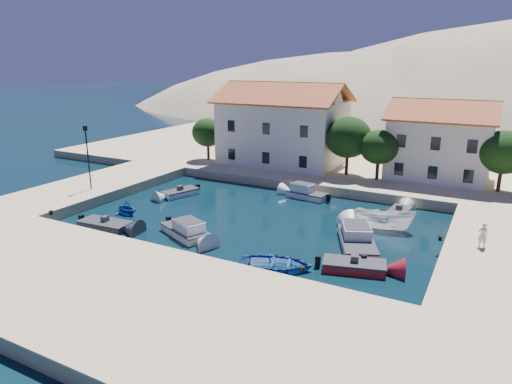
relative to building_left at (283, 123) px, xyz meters
The scene contains 21 objects.
ground 29.24m from the building_left, 77.91° to the right, with size 400.00×400.00×0.00m, color black.
quay_south 34.95m from the building_left, 79.99° to the right, with size 52.00×12.00×1.00m, color #CDB98C.
quay_west 22.86m from the building_left, 125.84° to the right, with size 8.00×20.00×1.00m, color #CDB98C.
quay_north 13.91m from the building_left, 51.34° to the left, with size 80.00×36.00×1.00m, color #CDB98C.
hills 103.51m from the building_left, 74.43° to the left, with size 254.00×176.00×99.00m.
building_left is the anchor object (origin of this frame).
building_mid 18.04m from the building_left, ahead, with size 10.50×8.40×8.30m.
trees 10.87m from the building_left, 13.60° to the right, with size 37.30×5.30×6.45m.
lamppost 23.10m from the building_left, 119.90° to the right, with size 0.35×0.25×6.22m.
bollards 26.13m from the building_left, 69.97° to the right, with size 29.36×9.56×0.30m.
motorboat_grey_sw 26.44m from the building_left, 98.89° to the right, with size 4.49×2.24×1.25m.
cabin_cruiser_south 24.49m from the building_left, 83.54° to the right, with size 5.05×3.70×1.60m.
rowboat_south 28.82m from the building_left, 65.72° to the right, with size 3.44×4.81×1.00m, color #1A4391.
motorboat_red_se 29.08m from the building_left, 55.47° to the right, with size 4.38×2.81×1.25m.
cabin_cruiser_east 25.28m from the building_left, 52.04° to the right, with size 4.44×6.23×1.60m.
boat_east 22.75m from the building_left, 42.95° to the right, with size 1.82×4.84×1.87m, color white.
motorboat_white_ne 20.69m from the building_left, 33.93° to the right, with size 1.87×3.57×1.25m.
rowboat_west 23.27m from the building_left, 103.34° to the right, with size 2.26×2.62×1.38m, color #1A4391.
motorboat_white_west 16.67m from the building_left, 106.13° to the right, with size 2.76×4.06×1.25m.
cabin_cruiser_north 13.37m from the building_left, 53.15° to the right, with size 4.22×2.25×1.60m.
pedestrian 29.70m from the building_left, 37.59° to the right, with size 0.64×0.42×1.75m, color silver.
Camera 1 is at (17.38, -22.55, 13.23)m, focal length 32.00 mm.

